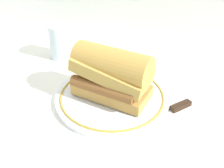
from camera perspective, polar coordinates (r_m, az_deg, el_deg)
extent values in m
plane|color=white|center=(0.63, -1.75, -4.09)|extent=(1.50, 1.50, 0.00)
cylinder|color=white|center=(0.63, 0.00, -2.90)|extent=(0.27, 0.27, 0.01)
torus|color=#B29333|center=(0.63, 0.00, -2.47)|extent=(0.25, 0.25, 0.01)
cube|color=#BE9246|center=(0.62, 0.00, -1.29)|extent=(0.20, 0.14, 0.03)
cylinder|color=brown|center=(0.58, -1.81, -1.18)|extent=(0.16, 0.07, 0.03)
cylinder|color=brown|center=(0.59, -0.58, 0.12)|extent=(0.16, 0.07, 0.03)
cylinder|color=brown|center=(0.61, 0.57, 1.34)|extent=(0.16, 0.07, 0.03)
cylinder|color=brown|center=(0.63, 1.65, 2.48)|extent=(0.16, 0.07, 0.03)
cube|color=#B69545|center=(0.59, 0.00, 3.03)|extent=(0.20, 0.14, 0.06)
cylinder|color=#BD9242|center=(0.58, 0.00, 4.29)|extent=(0.19, 0.13, 0.08)
cylinder|color=silver|center=(0.81, -11.25, 9.18)|extent=(0.07, 0.07, 0.10)
cylinder|color=gold|center=(0.82, -11.03, 7.39)|extent=(0.06, 0.06, 0.05)
cube|color=silver|center=(0.67, 19.11, -2.82)|extent=(0.08, 0.07, 0.01)
cube|color=black|center=(0.63, 14.87, -4.66)|extent=(0.05, 0.05, 0.01)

